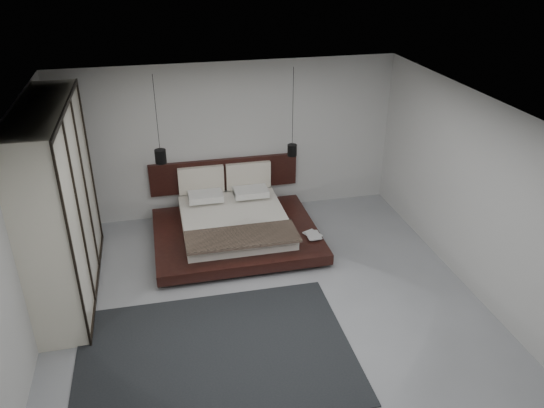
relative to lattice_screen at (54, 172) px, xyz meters
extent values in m
plane|color=#96999F|center=(2.95, -2.45, -1.30)|extent=(6.00, 6.00, 0.00)
plane|color=white|center=(2.95, -2.45, 1.50)|extent=(6.00, 6.00, 0.00)
plane|color=#B4B4B2|center=(2.95, 0.55, 0.10)|extent=(6.00, 0.00, 6.00)
plane|color=#B4B4B2|center=(2.95, -5.45, 0.10)|extent=(6.00, 0.00, 6.00)
plane|color=#B4B4B2|center=(-0.05, -2.45, 0.10)|extent=(0.00, 6.00, 6.00)
plane|color=#B4B4B2|center=(5.95, -2.45, 0.10)|extent=(0.00, 6.00, 6.00)
cube|color=black|center=(0.00, 0.00, 0.00)|extent=(0.05, 0.90, 2.60)
cube|color=black|center=(2.81, -0.70, -1.26)|extent=(2.12, 1.74, 0.08)
cube|color=black|center=(2.81, -0.70, -1.14)|extent=(2.70, 2.22, 0.17)
cube|color=silver|center=(2.81, -0.57, -0.94)|extent=(1.74, 1.93, 0.21)
cube|color=black|center=(2.81, -1.33, -0.81)|extent=(1.76, 0.68, 0.05)
cube|color=silver|center=(2.40, 0.17, -0.78)|extent=(0.60, 0.39, 0.12)
cube|color=silver|center=(3.21, 0.17, -0.78)|extent=(0.60, 0.39, 0.12)
cube|color=silver|center=(2.40, 0.03, -0.72)|extent=(0.60, 0.39, 0.12)
cube|color=silver|center=(3.21, 0.03, -0.72)|extent=(0.60, 0.39, 0.12)
cube|color=black|center=(2.81, 0.51, -0.54)|extent=(2.70, 0.08, 0.60)
cube|color=beige|center=(2.37, 0.42, -0.57)|extent=(0.82, 0.10, 0.50)
cube|color=beige|center=(3.24, 0.42, -0.57)|extent=(0.82, 0.10, 0.50)
imported|color=#99724C|center=(3.92, -1.18, -1.04)|extent=(0.31, 0.35, 0.03)
imported|color=#99724C|center=(3.90, -1.21, -1.01)|extent=(0.22, 0.30, 0.02)
cylinder|color=black|center=(1.70, -0.12, 0.89)|extent=(0.01, 0.01, 1.23)
cylinder|color=black|center=(1.70, -0.12, 0.16)|extent=(0.19, 0.19, 0.23)
cylinder|color=#FFE0B2|center=(1.70, -0.12, 0.06)|extent=(0.14, 0.14, 0.01)
cylinder|color=black|center=(3.92, -0.12, 0.84)|extent=(0.01, 0.01, 1.32)
cylinder|color=black|center=(3.92, -0.12, 0.08)|extent=(0.16, 0.16, 0.20)
cylinder|color=#FFE0B2|center=(3.92, -0.12, -0.01)|extent=(0.12, 0.12, 0.01)
cube|color=silver|center=(0.25, -1.39, 0.08)|extent=(0.64, 2.76, 2.76)
cube|color=black|center=(0.58, -1.39, 1.43)|extent=(0.03, 2.76, 0.06)
cube|color=black|center=(0.58, -1.39, -1.27)|extent=(0.03, 2.76, 0.06)
cube|color=black|center=(0.58, -2.77, 0.08)|extent=(0.03, 0.05, 2.76)
cube|color=black|center=(0.58, -1.85, 0.08)|extent=(0.03, 0.05, 2.76)
cube|color=black|center=(0.58, -0.93, 0.08)|extent=(0.03, 0.05, 2.76)
cube|color=black|center=(0.58, -0.01, 0.08)|extent=(0.03, 0.05, 2.76)
cube|color=black|center=(2.11, -3.31, -1.29)|extent=(3.41, 2.45, 0.01)
camera|label=1|loc=(1.66, -8.38, 3.35)|focal=35.00mm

